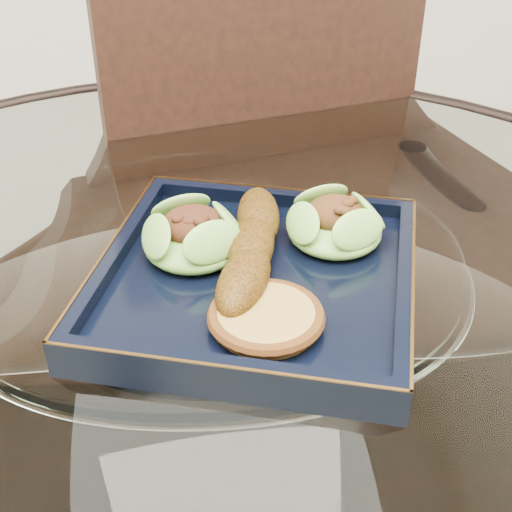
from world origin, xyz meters
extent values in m
cylinder|color=white|center=(0.00, 0.00, 0.76)|extent=(1.10, 1.10, 0.01)
torus|color=black|center=(0.00, 0.00, 0.76)|extent=(1.13, 1.13, 0.02)
cylinder|color=black|center=(0.28, 0.28, 0.38)|extent=(0.04, 0.04, 0.75)
cylinder|color=black|center=(-0.28, 0.28, 0.38)|extent=(0.04, 0.04, 0.75)
cube|color=black|center=(0.16, 0.20, 0.52)|extent=(0.55, 0.55, 0.04)
cube|color=black|center=(0.12, 0.41, 0.82)|extent=(0.44, 0.12, 0.51)
cylinder|color=black|center=(-0.08, 0.36, 0.25)|extent=(0.04, 0.04, 0.50)
cylinder|color=black|center=(0.31, 0.44, 0.25)|extent=(0.04, 0.04, 0.50)
cube|color=black|center=(0.04, 0.01, 0.77)|extent=(0.35, 0.35, 0.02)
ellipsoid|color=#4C8D28|center=(-0.01, 0.05, 0.80)|extent=(0.10, 0.10, 0.03)
ellipsoid|color=#558F29|center=(0.12, 0.05, 0.80)|extent=(0.10, 0.10, 0.03)
ellipsoid|color=#613B0A|center=(0.04, 0.02, 0.80)|extent=(0.09, 0.19, 0.04)
cylinder|color=#A57F37|center=(0.03, -0.06, 0.79)|extent=(0.11, 0.11, 0.02)
camera|label=1|loc=(-0.04, -0.49, 1.14)|focal=50.00mm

